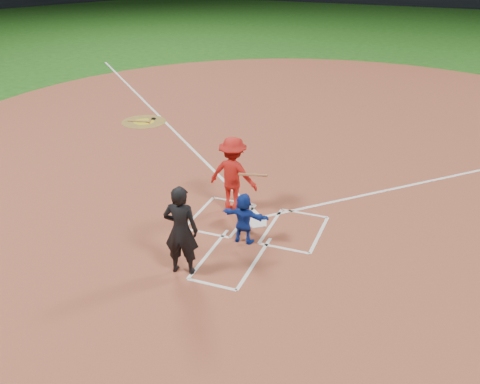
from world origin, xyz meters
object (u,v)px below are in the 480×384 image
(umpire, at_px, (181,230))
(batter_at_plate, at_px, (233,174))
(home_plate, at_px, (257,223))
(catcher, at_px, (244,218))
(on_deck_circle, at_px, (144,122))

(umpire, height_order, batter_at_plate, umpire)
(home_plate, relative_size, batter_at_plate, 0.30)
(home_plate, xyz_separation_m, umpire, (-0.77, -2.57, 1.00))
(home_plate, distance_m, batter_at_plate, 1.38)
(catcher, height_order, umpire, umpire)
(umpire, distance_m, batter_at_plate, 3.06)
(home_plate, height_order, batter_at_plate, batter_at_plate)
(on_deck_circle, relative_size, catcher, 1.38)
(batter_at_plate, bearing_deg, home_plate, -30.32)
(home_plate, xyz_separation_m, catcher, (0.00, -0.95, 0.61))
(umpire, bearing_deg, batter_at_plate, -98.16)
(catcher, bearing_deg, umpire, 65.50)
(home_plate, height_order, catcher, catcher)
(on_deck_circle, xyz_separation_m, batter_at_plate, (5.89, -5.47, 0.99))
(batter_at_plate, bearing_deg, umpire, -88.86)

